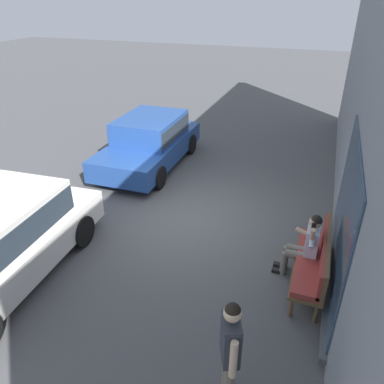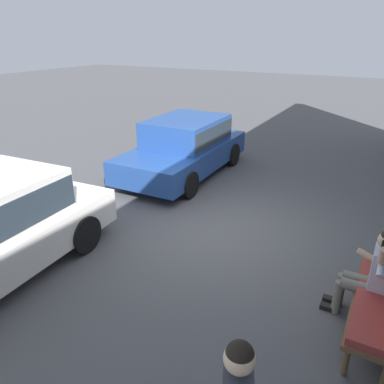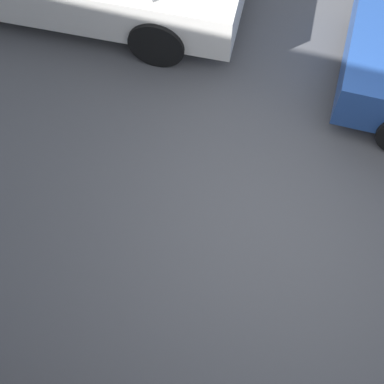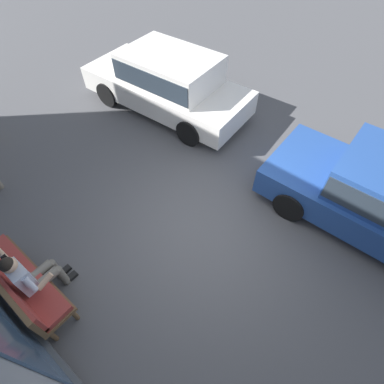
{
  "view_description": "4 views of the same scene",
  "coord_description": "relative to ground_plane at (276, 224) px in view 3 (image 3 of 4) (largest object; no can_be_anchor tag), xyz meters",
  "views": [
    {
      "loc": [
        7.05,
        2.6,
        4.72
      ],
      "look_at": [
        0.9,
        0.39,
        1.18
      ],
      "focal_mm": 35.0,
      "sensor_mm": 36.0,
      "label": 1
    },
    {
      "loc": [
        5.79,
        2.6,
        3.5
      ],
      "look_at": [
        0.85,
        -0.12,
        1.09
      ],
      "focal_mm": 35.0,
      "sensor_mm": 36.0,
      "label": 2
    },
    {
      "loc": [
        0.14,
        2.6,
        5.47
      ],
      "look_at": [
        0.76,
        0.46,
        1.17
      ],
      "focal_mm": 55.0,
      "sensor_mm": 36.0,
      "label": 3
    },
    {
      "loc": [
        -1.83,
        2.6,
        4.92
      ],
      "look_at": [
        0.33,
        -0.03,
        0.8
      ],
      "focal_mm": 28.0,
      "sensor_mm": 36.0,
      "label": 4
    }
  ],
  "objects": [
    {
      "name": "ground_plane",
      "position": [
        0.0,
        0.0,
        0.0
      ],
      "size": [
        60.0,
        60.0,
        0.0
      ],
      "primitive_type": "plane",
      "color": "#4C4C4F"
    }
  ]
}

